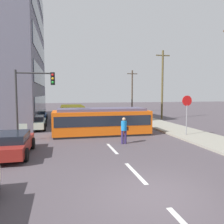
# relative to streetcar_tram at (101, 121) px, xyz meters

# --- Properties ---
(ground_plane) EXTENTS (120.00, 120.00, 0.00)m
(ground_plane) POSITION_rel_streetcar_tram_xyz_m (-0.21, -0.41, -1.06)
(ground_plane) COLOR #4D454B
(sidewalk_curb_right) EXTENTS (3.20, 36.00, 0.14)m
(sidewalk_curb_right) POSITION_rel_streetcar_tram_xyz_m (6.59, -4.41, -0.99)
(sidewalk_curb_right) COLOR gray
(sidewalk_curb_right) RESTS_ON ground
(lane_stripe_1) EXTENTS (0.16, 2.40, 0.01)m
(lane_stripe_1) POSITION_rel_streetcar_tram_xyz_m (-0.21, -8.41, -1.06)
(lane_stripe_1) COLOR silver
(lane_stripe_1) RESTS_ON ground
(lane_stripe_2) EXTENTS (0.16, 2.40, 0.01)m
(lane_stripe_2) POSITION_rel_streetcar_tram_xyz_m (-0.21, -4.41, -1.06)
(lane_stripe_2) COLOR silver
(lane_stripe_2) RESTS_ON ground
(lane_stripe_3) EXTENTS (0.16, 2.40, 0.01)m
(lane_stripe_3) POSITION_rel_streetcar_tram_xyz_m (-0.21, 6.00, -1.06)
(lane_stripe_3) COLOR silver
(lane_stripe_3) RESTS_ON ground
(lane_stripe_4) EXTENTS (0.16, 2.40, 0.01)m
(lane_stripe_4) POSITION_rel_streetcar_tram_xyz_m (-0.21, 12.00, -1.06)
(lane_stripe_4) COLOR silver
(lane_stripe_4) RESTS_ON ground
(streetcar_tram) EXTENTS (7.35, 2.64, 2.05)m
(streetcar_tram) POSITION_rel_streetcar_tram_xyz_m (0.00, 0.00, 0.00)
(streetcar_tram) COLOR #EE5D11
(streetcar_tram) RESTS_ON ground
(city_bus) EXTENTS (2.64, 5.81, 1.78)m
(city_bus) POSITION_rel_streetcar_tram_xyz_m (-1.73, 9.01, -0.03)
(city_bus) COLOR gold
(city_bus) RESTS_ON ground
(pedestrian_crossing) EXTENTS (0.51, 0.36, 1.67)m
(pedestrian_crossing) POSITION_rel_streetcar_tram_xyz_m (0.81, -3.36, -0.12)
(pedestrian_crossing) COLOR #34275A
(pedestrian_crossing) RESTS_ON ground
(parked_sedan_mid) EXTENTS (1.98, 4.11, 1.19)m
(parked_sedan_mid) POSITION_rel_streetcar_tram_xyz_m (-5.53, -4.62, -0.44)
(parked_sedan_mid) COLOR maroon
(parked_sedan_mid) RESTS_ON ground
(parked_sedan_far) EXTENTS (2.16, 4.17, 1.19)m
(parked_sedan_far) POSITION_rel_streetcar_tram_xyz_m (-5.37, 3.96, -0.44)
(parked_sedan_far) COLOR #B5CDBE
(parked_sedan_far) RESTS_ON ground
(parked_sedan_furthest) EXTENTS (2.07, 4.10, 1.19)m
(parked_sedan_furthest) POSITION_rel_streetcar_tram_xyz_m (-5.55, 10.22, -0.44)
(parked_sedan_furthest) COLOR navy
(parked_sedan_furthest) RESTS_ON ground
(stop_sign) EXTENTS (0.76, 0.07, 2.88)m
(stop_sign) POSITION_rel_streetcar_tram_xyz_m (5.93, -2.18, 1.13)
(stop_sign) COLOR gray
(stop_sign) RESTS_ON sidewalk_curb_right
(traffic_light_mast) EXTENTS (2.53, 0.33, 4.71)m
(traffic_light_mast) POSITION_rel_streetcar_tram_xyz_m (-4.83, -1.10, 2.24)
(traffic_light_mast) COLOR #333333
(traffic_light_mast) RESTS_ON ground
(utility_pole_mid) EXTENTS (1.80, 0.24, 8.41)m
(utility_pole_mid) POSITION_rel_streetcar_tram_xyz_m (9.30, 8.72, 3.33)
(utility_pole_mid) COLOR brown
(utility_pole_mid) RESTS_ON ground
(utility_pole_far) EXTENTS (1.80, 0.24, 7.12)m
(utility_pole_far) POSITION_rel_streetcar_tram_xyz_m (9.02, 19.55, 2.67)
(utility_pole_far) COLOR brown
(utility_pole_far) RESTS_ON ground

